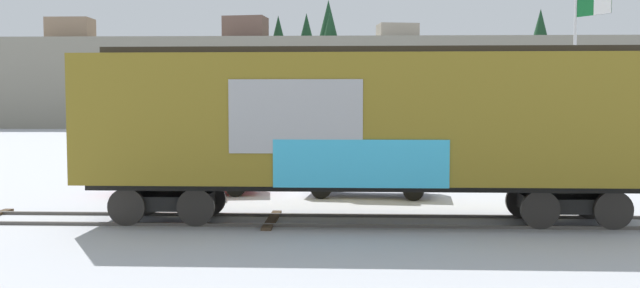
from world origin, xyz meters
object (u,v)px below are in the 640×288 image
(freight_car, at_px, (366,122))
(flagpole, at_px, (582,56))
(parked_car_red, at_px, (184,168))
(parked_car_white, at_px, (368,172))

(freight_car, distance_m, flagpole, 13.33)
(parked_car_red, xyz_separation_m, parked_car_white, (6.02, -0.24, -0.07))
(freight_car, distance_m, parked_car_red, 7.75)
(freight_car, relative_size, flagpole, 1.88)
(flagpole, xyz_separation_m, parked_car_red, (-14.57, -4.78, -3.97))
(parked_car_red, bearing_deg, flagpole, 18.15)
(freight_car, xyz_separation_m, parked_car_white, (0.29, 4.69, -1.75))
(parked_car_red, bearing_deg, freight_car, -40.71)
(parked_car_white, bearing_deg, flagpole, 30.43)
(freight_car, bearing_deg, flagpole, 47.72)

